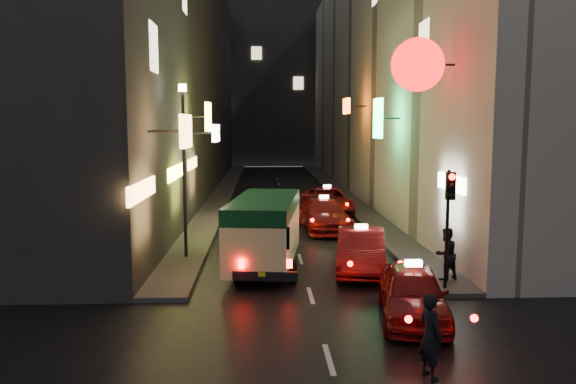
{
  "coord_description": "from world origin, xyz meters",
  "views": [
    {
      "loc": [
        -1.39,
        -7.31,
        4.91
      ],
      "look_at": [
        -0.45,
        13.0,
        2.51
      ],
      "focal_mm": 35.0,
      "sensor_mm": 36.0,
      "label": 1
    }
  ],
  "objects": [
    {
      "name": "building_left",
      "position": [
        -8.0,
        33.99,
        9.0
      ],
      "size": [
        7.58,
        52.29,
        18.0
      ],
      "color": "#353330",
      "rests_on": "ground"
    },
    {
      "name": "building_right",
      "position": [
        8.0,
        33.99,
        9.0
      ],
      "size": [
        8.11,
        52.0,
        18.0
      ],
      "color": "#B2AFA3",
      "rests_on": "ground"
    },
    {
      "name": "building_far",
      "position": [
        0.0,
        66.0,
        11.0
      ],
      "size": [
        30.0,
        10.0,
        22.0
      ],
      "primitive_type": "cube",
      "color": "#35343A",
      "rests_on": "ground"
    },
    {
      "name": "sidewalk_left",
      "position": [
        -4.25,
        34.0,
        0.07
      ],
      "size": [
        1.5,
        52.0,
        0.15
      ],
      "primitive_type": "cube",
      "color": "#43413E",
      "rests_on": "ground"
    },
    {
      "name": "sidewalk_right",
      "position": [
        4.25,
        34.0,
        0.07
      ],
      "size": [
        1.5,
        52.0,
        0.15
      ],
      "primitive_type": "cube",
      "color": "#43413E",
      "rests_on": "ground"
    },
    {
      "name": "minibus",
      "position": [
        -1.31,
        11.68,
        1.55
      ],
      "size": [
        2.73,
        5.95,
        2.46
      ],
      "color": "#F5DD99",
      "rests_on": "ground"
    },
    {
      "name": "taxi_near",
      "position": [
        2.41,
        6.36,
        0.8
      ],
      "size": [
        2.85,
        5.31,
        1.77
      ],
      "color": "maroon",
      "rests_on": "ground"
    },
    {
      "name": "taxi_second",
      "position": [
        1.93,
        11.16,
        0.84
      ],
      "size": [
        3.04,
        5.6,
        1.86
      ],
      "color": "maroon",
      "rests_on": "ground"
    },
    {
      "name": "taxi_third",
      "position": [
        1.51,
        18.78,
        0.87
      ],
      "size": [
        2.61,
        5.62,
        1.91
      ],
      "color": "maroon",
      "rests_on": "ground"
    },
    {
      "name": "taxi_far",
      "position": [
        2.23,
        23.66,
        0.86
      ],
      "size": [
        2.45,
        5.49,
        1.89
      ],
      "color": "maroon",
      "rests_on": "ground"
    },
    {
      "name": "pedestrian_crossing",
      "position": [
        1.88,
        3.09,
        0.95
      ],
      "size": [
        0.59,
        0.73,
        1.91
      ],
      "primitive_type": "imported",
      "rotation": [
        0.0,
        0.0,
        1.91
      ],
      "color": "black",
      "rests_on": "ground"
    },
    {
      "name": "pedestrian_sidewalk",
      "position": [
        4.29,
        9.5,
        1.07
      ],
      "size": [
        0.81,
        0.69,
        1.84
      ],
      "primitive_type": "imported",
      "rotation": [
        0.0,
        0.0,
        3.58
      ],
      "color": "black",
      "rests_on": "sidewalk_right"
    },
    {
      "name": "traffic_light",
      "position": [
        4.0,
        8.47,
        2.69
      ],
      "size": [
        0.26,
        0.43,
        3.5
      ],
      "color": "black",
      "rests_on": "sidewalk_right"
    },
    {
      "name": "lamp_post",
      "position": [
        -4.2,
        13.0,
        3.72
      ],
      "size": [
        0.28,
        0.28,
        6.22
      ],
      "color": "black",
      "rests_on": "sidewalk_left"
    }
  ]
}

